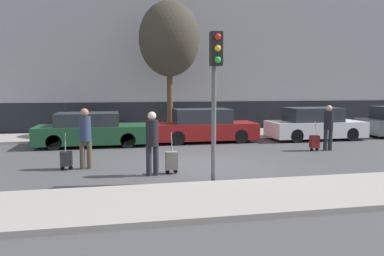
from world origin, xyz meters
The scene contains 16 objects.
ground_plane centered at (0.00, 0.00, 0.00)m, with size 80.00×80.00×0.00m, color #424244.
sidewalk_near centered at (0.00, -3.75, 0.06)m, with size 28.00×2.50×0.12m.
sidewalk_far centered at (0.00, 7.00, 0.06)m, with size 28.00×3.00×0.12m.
building_facade centered at (0.00, 10.31, 6.66)m, with size 28.00×2.28×13.35m.
parked_car_0 centered at (-3.76, 4.52, 0.64)m, with size 4.48×1.85×1.37m.
parked_car_1 centered at (1.04, 4.72, 0.67)m, with size 4.40×1.72×1.45m.
parked_car_2 centered at (6.16, 4.46, 0.68)m, with size 4.32×1.80×1.47m.
pedestrian_left centered at (-3.65, 0.08, 1.02)m, with size 0.35×0.34×1.78m.
trolley_left centered at (-4.20, 0.04, 0.33)m, with size 0.34×0.29×1.08m.
pedestrian_center centered at (-1.81, -1.16, 0.99)m, with size 0.35×0.34×1.74m.
trolley_center centered at (-1.28, -1.04, 0.37)m, with size 0.34×0.29×1.16m.
pedestrian_right centered at (5.12, 1.60, 0.98)m, with size 0.35×0.34×1.72m.
trolley_right centered at (4.57, 1.61, 0.35)m, with size 0.34×0.29×1.13m.
traffic_light centered at (-0.39, -2.36, 2.64)m, with size 0.28×0.47×3.70m.
parked_bicycle centered at (-3.00, 6.82, 0.49)m, with size 1.77×0.06×0.96m.
bare_tree_near_crossing centered at (-0.20, 6.79, 4.66)m, with size 2.91×2.91×6.34m.
Camera 1 is at (-2.75, -11.16, 2.39)m, focal length 35.00 mm.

